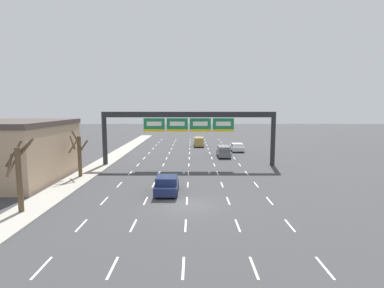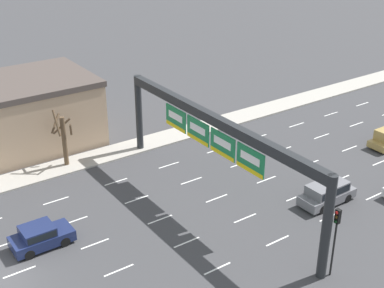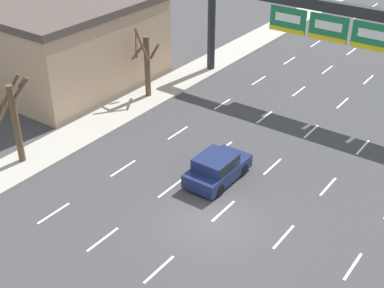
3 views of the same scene
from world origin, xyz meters
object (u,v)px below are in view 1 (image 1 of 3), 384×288
object	(u,v)px
sign_gantry	(189,123)
tree_bare_second	(19,173)
traffic_light_near_gantry	(274,140)
suv_grey	(224,151)
car_navy	(167,184)
car_white	(238,147)
tree_bare_closest	(80,153)
suv_gold	(200,141)

from	to	relation	value
sign_gantry	tree_bare_second	xyz separation A→B (m)	(-11.67, -17.33, -2.53)
traffic_light_near_gantry	tree_bare_second	size ratio (longest dim) A/B	0.89
sign_gantry	suv_grey	world-z (taller)	sign_gantry
car_navy	traffic_light_near_gantry	distance (m)	18.41
sign_gantry	traffic_light_near_gantry	bearing A→B (deg)	3.01
suv_grey	traffic_light_near_gantry	size ratio (longest dim) A/B	0.98
car_white	tree_bare_second	size ratio (longest dim) A/B	0.79
tree_bare_second	tree_bare_closest	bearing A→B (deg)	89.06
sign_gantry	car_navy	bearing A→B (deg)	-98.04
suv_gold	traffic_light_near_gantry	xyz separation A→B (m)	(9.20, -18.45, 2.34)
tree_bare_second	car_white	bearing A→B (deg)	56.56
suv_gold	tree_bare_closest	world-z (taller)	tree_bare_closest
traffic_light_near_gantry	suv_gold	bearing A→B (deg)	116.51
car_white	suv_grey	world-z (taller)	suv_grey
suv_gold	tree_bare_closest	size ratio (longest dim) A/B	0.98
suv_grey	tree_bare_closest	bearing A→B (deg)	-141.37
car_navy	tree_bare_second	distance (m)	11.20
suv_grey	tree_bare_second	bearing A→B (deg)	-125.05
car_white	suv_grey	xyz separation A→B (m)	(-2.87, -5.83, 0.19)
sign_gantry	car_navy	xyz separation A→B (m)	(-1.77, -12.52, -4.60)
car_white	tree_bare_closest	distance (m)	27.39
tree_bare_second	traffic_light_near_gantry	bearing A→B (deg)	38.39
suv_gold	traffic_light_near_gantry	size ratio (longest dim) A/B	1.04
car_white	tree_bare_closest	size ratio (longest dim) A/B	0.84
suv_grey	car_navy	bearing A→B (deg)	-109.86
car_white	suv_gold	size ratio (longest dim) A/B	0.85
tree_bare_closest	tree_bare_second	world-z (taller)	tree_bare_second
suv_grey	traffic_light_near_gantry	xyz separation A→B (m)	(5.78, -6.06, 2.36)
car_white	traffic_light_near_gantry	distance (m)	12.51
tree_bare_second	sign_gantry	bearing A→B (deg)	56.05
suv_gold	tree_bare_closest	distance (m)	28.94
sign_gantry	tree_bare_closest	size ratio (longest dim) A/B	4.50
suv_gold	tree_bare_second	bearing A→B (deg)	-110.23
suv_gold	tree_bare_closest	xyz separation A→B (m)	(-13.22, -25.69, 1.70)
suv_gold	suv_grey	size ratio (longest dim) A/B	1.07
sign_gantry	suv_gold	world-z (taller)	sign_gantry
sign_gantry	car_white	xyz separation A→B (m)	(8.02, 12.47, -4.69)
suv_gold	tree_bare_closest	bearing A→B (deg)	-117.24
sign_gantry	suv_grey	size ratio (longest dim) A/B	4.89
tree_bare_closest	tree_bare_second	size ratio (longest dim) A/B	0.95
sign_gantry	tree_bare_second	bearing A→B (deg)	-123.95
suv_grey	suv_gold	bearing A→B (deg)	105.43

